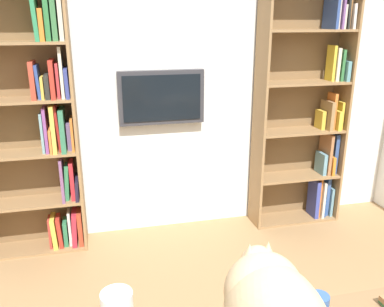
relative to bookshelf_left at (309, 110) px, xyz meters
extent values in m
cube|color=silver|center=(1.27, -0.17, 0.28)|extent=(4.52, 0.06, 2.70)
cube|color=#937047|center=(-0.31, 0.02, 0.03)|extent=(0.02, 0.28, 2.21)
cube|color=#937047|center=(0.49, 0.02, 0.03)|extent=(0.02, 0.28, 2.21)
cube|color=brown|center=(0.09, -0.11, 0.03)|extent=(0.82, 0.01, 2.21)
cube|color=#937047|center=(0.09, 0.02, -1.06)|extent=(0.78, 0.27, 0.02)
cube|color=#937047|center=(0.09, 0.02, -0.62)|extent=(0.78, 0.27, 0.02)
cube|color=#937047|center=(0.09, 0.02, -0.19)|extent=(0.78, 0.27, 0.02)
cube|color=#937047|center=(0.09, 0.02, 0.25)|extent=(0.78, 0.27, 0.02)
cube|color=#937047|center=(0.09, 0.02, 0.69)|extent=(0.78, 0.27, 0.02)
cube|color=#6796A6|center=(-0.27, 0.04, -0.91)|extent=(0.03, 0.15, 0.29)
cube|color=#395899|center=(-0.24, 0.02, -0.85)|extent=(0.04, 0.13, 0.40)
cube|color=#26488F|center=(-0.20, 0.03, -0.96)|extent=(0.02, 0.17, 0.18)
cube|color=beige|center=(-0.17, 0.03, -0.87)|extent=(0.02, 0.21, 0.36)
cube|color=orange|center=(-0.15, 0.04, -0.85)|extent=(0.02, 0.13, 0.39)
cube|color=#39459A|center=(-0.11, 0.04, -0.86)|extent=(0.04, 0.17, 0.38)
cube|color=#36528E|center=(-0.27, 0.03, -0.42)|extent=(0.04, 0.15, 0.38)
cube|color=orange|center=(-0.23, 0.03, -0.52)|extent=(0.03, 0.23, 0.18)
cube|color=#A36C44|center=(-0.19, 0.02, -0.42)|extent=(0.03, 0.21, 0.39)
cube|color=#6595A8|center=(-0.15, 0.03, -0.51)|extent=(0.04, 0.17, 0.20)
cube|color=yellow|center=(-0.27, 0.02, -0.05)|extent=(0.02, 0.20, 0.25)
cube|color=gold|center=(-0.23, 0.04, -0.09)|extent=(0.03, 0.22, 0.17)
cube|color=orange|center=(-0.20, 0.04, -0.01)|extent=(0.03, 0.13, 0.33)
cube|color=#98754A|center=(-0.16, 0.04, -0.05)|extent=(0.03, 0.20, 0.26)
cube|color=gold|center=(-0.11, 0.01, -0.09)|extent=(0.04, 0.13, 0.17)
cube|color=#5C979F|center=(-0.27, 0.03, 0.35)|extent=(0.03, 0.23, 0.17)
cube|color=#34753E|center=(-0.23, 0.02, 0.40)|extent=(0.03, 0.18, 0.27)
cube|color=beige|center=(-0.19, 0.02, 0.40)|extent=(0.03, 0.15, 0.28)
cube|color=yellow|center=(-0.15, 0.03, 0.41)|extent=(0.03, 0.12, 0.30)
cube|color=silver|center=(-0.27, 0.03, 0.80)|extent=(0.03, 0.19, 0.21)
cube|color=#9D6939|center=(-0.24, 0.03, 0.90)|extent=(0.02, 0.15, 0.40)
cube|color=#252625|center=(-0.22, 0.02, 0.89)|extent=(0.04, 0.18, 0.39)
cube|color=beige|center=(-0.19, 0.04, 0.80)|extent=(0.02, 0.17, 0.20)
cube|color=#794E8B|center=(-0.16, 0.03, 0.87)|extent=(0.02, 0.24, 0.34)
cube|color=beige|center=(-0.13, 0.04, 0.83)|extent=(0.02, 0.17, 0.25)
cube|color=#324D8F|center=(-0.10, 0.04, 0.85)|extent=(0.03, 0.22, 0.29)
cube|color=#937047|center=(2.05, 0.02, -0.01)|extent=(0.02, 0.28, 2.12)
cube|color=brown|center=(2.44, -0.11, -0.01)|extent=(0.82, 0.01, 2.12)
cube|color=#937047|center=(2.44, 0.02, -1.06)|extent=(0.77, 0.27, 0.02)
cube|color=#937047|center=(2.44, 0.02, -0.64)|extent=(0.77, 0.27, 0.02)
cube|color=#937047|center=(2.44, 0.02, -0.22)|extent=(0.77, 0.27, 0.02)
cube|color=#937047|center=(2.44, 0.02, 0.20)|extent=(0.77, 0.27, 0.02)
cube|color=#937047|center=(2.44, 0.02, 0.62)|extent=(0.77, 0.27, 0.02)
cube|color=#B83F26|center=(2.09, 0.04, -0.90)|extent=(0.04, 0.17, 0.30)
cube|color=#AF2737|center=(2.13, 0.03, -0.90)|extent=(0.06, 0.21, 0.30)
cube|color=silver|center=(2.17, 0.03, -0.90)|extent=(0.02, 0.12, 0.30)
cube|color=#2E764C|center=(2.21, 0.02, -0.94)|extent=(0.03, 0.15, 0.22)
cube|color=#B42E21|center=(2.25, 0.04, -0.92)|extent=(0.05, 0.15, 0.27)
cube|color=gold|center=(2.30, 0.04, -0.92)|extent=(0.05, 0.18, 0.27)
cube|color=#AC3930|center=(2.33, 0.04, -0.92)|extent=(0.02, 0.14, 0.26)
cube|color=#201B2D|center=(2.08, 0.02, -0.54)|extent=(0.03, 0.24, 0.18)
cube|color=red|center=(2.11, 0.04, -0.47)|extent=(0.03, 0.15, 0.32)
cube|color=#36814F|center=(2.16, 0.03, -0.48)|extent=(0.05, 0.13, 0.30)
cube|color=#794E7A|center=(2.19, 0.03, -0.45)|extent=(0.02, 0.22, 0.36)
cube|color=orange|center=(2.08, 0.03, -0.08)|extent=(0.02, 0.18, 0.26)
cube|color=slate|center=(2.10, 0.02, -0.10)|extent=(0.03, 0.13, 0.22)
cube|color=#327352|center=(2.15, 0.04, -0.04)|extent=(0.04, 0.23, 0.34)
cube|color=red|center=(2.18, 0.03, -0.03)|extent=(0.03, 0.13, 0.37)
cube|color=gold|center=(2.21, 0.04, -0.03)|extent=(0.03, 0.21, 0.37)
cube|color=orange|center=(2.24, 0.03, -0.12)|extent=(0.02, 0.24, 0.19)
cube|color=#86498F|center=(2.27, 0.03, -0.03)|extent=(0.02, 0.17, 0.36)
cube|color=#719CA3|center=(2.30, 0.02, -0.05)|extent=(0.02, 0.17, 0.31)
cube|color=#374088|center=(2.08, 0.02, 0.32)|extent=(0.03, 0.22, 0.22)
cube|color=beige|center=(2.11, 0.02, 0.40)|extent=(0.02, 0.18, 0.38)
cube|color=#C13639|center=(2.14, 0.02, 0.34)|extent=(0.02, 0.17, 0.26)
cube|color=#B23023|center=(2.18, 0.02, 0.35)|extent=(0.03, 0.23, 0.29)
cube|color=#282924|center=(2.22, 0.03, 0.30)|extent=(0.03, 0.18, 0.18)
cube|color=gold|center=(2.26, 0.02, 0.29)|extent=(0.02, 0.17, 0.17)
cube|color=#314C92|center=(2.29, 0.02, 0.34)|extent=(0.03, 0.17, 0.25)
cube|color=#AB3E2C|center=(2.32, 0.02, 0.35)|extent=(0.04, 0.20, 0.28)
cube|color=beige|center=(2.08, 0.03, 0.80)|extent=(0.03, 0.13, 0.34)
cube|color=#3C7745|center=(2.13, 0.02, 0.81)|extent=(0.04, 0.14, 0.37)
cube|color=#2E773E|center=(2.18, 0.02, 0.79)|extent=(0.04, 0.16, 0.32)
cube|color=orange|center=(2.22, 0.03, 0.74)|extent=(0.03, 0.19, 0.23)
cube|color=#2D8352|center=(2.25, 0.04, 0.82)|extent=(0.04, 0.23, 0.39)
cube|color=#333338|center=(1.34, -0.09, 0.16)|extent=(0.72, 0.06, 0.45)
cube|color=black|center=(1.34, -0.05, 0.16)|extent=(0.65, 0.01, 0.38)
ellipsoid|color=#D1B284|center=(1.37, 2.20, -0.10)|extent=(0.27, 0.26, 0.28)
sphere|color=#D1B284|center=(1.37, 2.14, -0.03)|extent=(0.13, 0.13, 0.13)
cone|color=#D1B284|center=(1.33, 2.14, 0.02)|extent=(0.06, 0.06, 0.07)
cone|color=#D1B284|center=(1.40, 2.14, 0.02)|extent=(0.06, 0.06, 0.07)
cone|color=beige|center=(1.33, 2.14, 0.01)|extent=(0.03, 0.03, 0.05)
cone|color=beige|center=(1.40, 2.14, 0.01)|extent=(0.03, 0.03, 0.05)
cylinder|color=#335999|center=(1.08, 2.10, -0.29)|extent=(0.08, 0.08, 0.10)
camera|label=1|loc=(1.88, 3.28, 0.78)|focal=38.15mm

